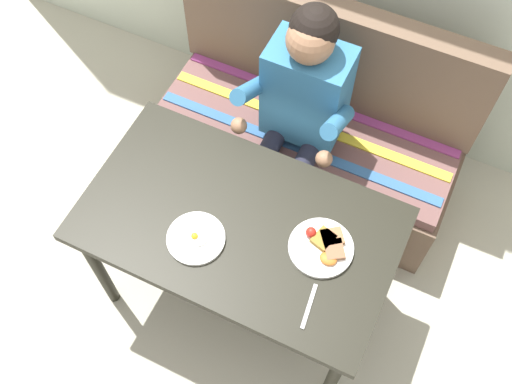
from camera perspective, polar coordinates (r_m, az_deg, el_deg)
ground_plane at (r=2.94m, az=-1.28°, el=-9.33°), size 8.00×8.00×0.00m
table at (r=2.35m, az=-1.58°, el=-3.75°), size 1.20×0.70×0.73m
couch at (r=2.99m, az=5.11°, el=5.49°), size 1.44×0.56×1.00m
person at (r=2.56m, az=4.12°, el=8.02°), size 0.45×0.61×1.21m
plate_breakfast at (r=2.23m, az=6.34°, el=-5.11°), size 0.24×0.24×0.05m
plate_eggs at (r=2.24m, az=-5.70°, el=-4.36°), size 0.22×0.22×0.04m
fork at (r=2.15m, az=5.04°, el=-10.69°), size 0.03×0.17×0.00m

